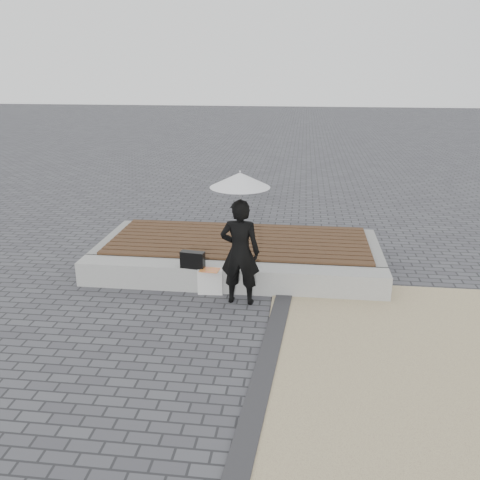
# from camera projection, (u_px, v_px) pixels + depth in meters

# --- Properties ---
(ground) EXTENTS (80.00, 80.00, 0.00)m
(ground) POSITION_uv_depth(u_px,v_px,m) (213.00, 338.00, 6.83)
(ground) COLOR #4C4C51
(ground) RESTS_ON ground
(terrazzo_zone) EXTENTS (5.00, 5.00, 0.02)m
(terrazzo_zone) POSITION_uv_depth(u_px,v_px,m) (477.00, 375.00, 5.99)
(terrazzo_zone) COLOR #CABA89
(terrazzo_zone) RESTS_ON ground
(edging_band) EXTENTS (0.61, 5.20, 0.04)m
(edging_band) POSITION_uv_depth(u_px,v_px,m) (267.00, 361.00, 6.27)
(edging_band) COLOR #303033
(edging_band) RESTS_ON ground
(seating_ledge) EXTENTS (5.00, 0.45, 0.40)m
(seating_ledge) POSITION_uv_depth(u_px,v_px,m) (230.00, 277.00, 8.27)
(seating_ledge) COLOR #A9A9A4
(seating_ledge) RESTS_ON ground
(timber_platform) EXTENTS (5.00, 2.00, 0.40)m
(timber_platform) POSITION_uv_depth(u_px,v_px,m) (239.00, 252.00, 9.40)
(timber_platform) COLOR gray
(timber_platform) RESTS_ON ground
(timber_decking) EXTENTS (4.60, 2.00, 0.04)m
(timber_decking) POSITION_uv_depth(u_px,v_px,m) (239.00, 240.00, 9.32)
(timber_decking) COLOR #533520
(timber_decking) RESTS_ON timber_platform
(woman) EXTENTS (0.61, 0.41, 1.62)m
(woman) POSITION_uv_depth(u_px,v_px,m) (240.00, 252.00, 7.60)
(woman) COLOR black
(woman) RESTS_ON ground
(parasol) EXTENTS (0.86, 0.86, 1.10)m
(parasol) POSITION_uv_depth(u_px,v_px,m) (240.00, 180.00, 7.25)
(parasol) COLOR #B8B8BD
(parasol) RESTS_ON ground
(handbag) EXTENTS (0.40, 0.19, 0.27)m
(handbag) POSITION_uv_depth(u_px,v_px,m) (193.00, 260.00, 8.07)
(handbag) COLOR black
(handbag) RESTS_ON seating_ledge
(canvas_tote) EXTENTS (0.40, 0.19, 0.41)m
(canvas_tote) POSITION_uv_depth(u_px,v_px,m) (210.00, 281.00, 8.11)
(canvas_tote) COLOR silver
(canvas_tote) RESTS_ON ground
(magazine) EXTENTS (0.31, 0.24, 0.01)m
(magazine) POSITION_uv_depth(u_px,v_px,m) (210.00, 270.00, 7.99)
(magazine) COLOR #F34556
(magazine) RESTS_ON canvas_tote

